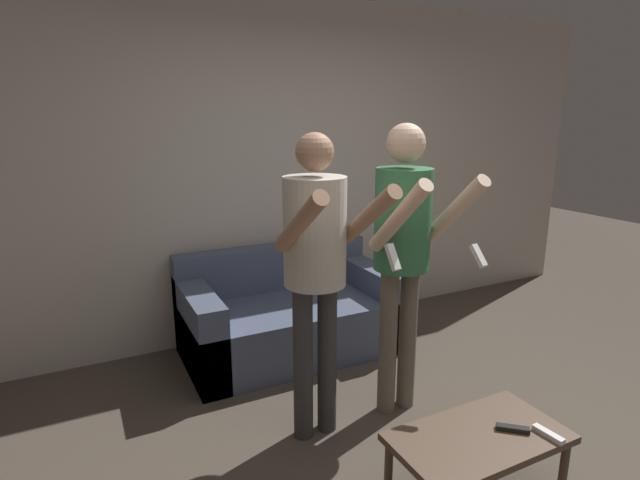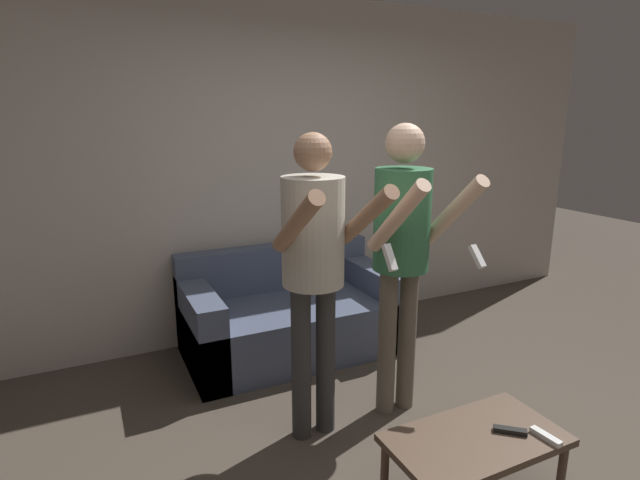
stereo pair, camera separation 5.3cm
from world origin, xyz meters
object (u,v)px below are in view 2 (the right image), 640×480
Objects in this scene: couch at (290,317)px; coffee_table at (475,444)px; remote_near at (546,437)px; remote_far at (510,431)px; person_standing_left at (314,255)px; person_standing_right at (403,239)px.

coffee_table is at bearing -84.65° from couch.
remote_near is (0.45, -2.00, 0.09)m from couch.
coffee_table is at bearing 163.31° from remote_far.
person_standing_right is (0.56, -0.00, 0.02)m from person_standing_left.
remote_near reaches higher than coffee_table.
couch is 0.91× the size of person_standing_right.
person_standing_right is at bearing -75.01° from couch.
person_standing_right reaches higher than couch.
person_standing_left is at bearing 119.73° from coffee_table.
person_standing_left is 0.56m from person_standing_right.
remote_near is at bearing -77.35° from couch.
person_standing_left is 1.20m from coffee_table.
person_standing_left reaches higher than remote_near.
person_standing_right reaches higher than person_standing_left.
remote_near is (0.28, -0.15, 0.05)m from coffee_table.
person_standing_right is (0.28, -1.05, 0.83)m from couch.
person_standing_left is at bearing 179.99° from person_standing_right.
person_standing_right is 1.13m from coffee_table.
couch is at bearing 104.99° from person_standing_right.
couch is 1.85m from coffee_table.
couch is at bearing 95.35° from coffee_table.
couch is at bearing 75.03° from person_standing_left.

